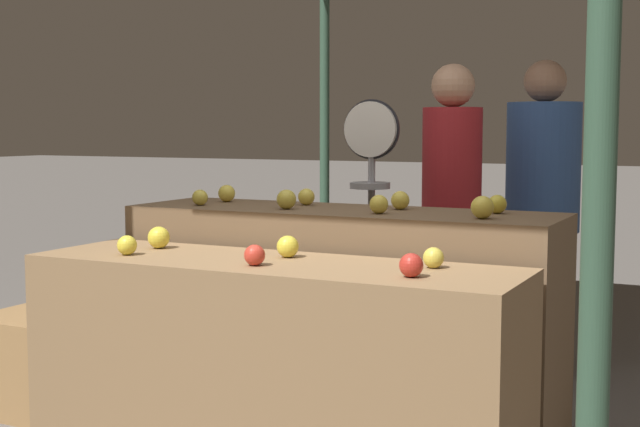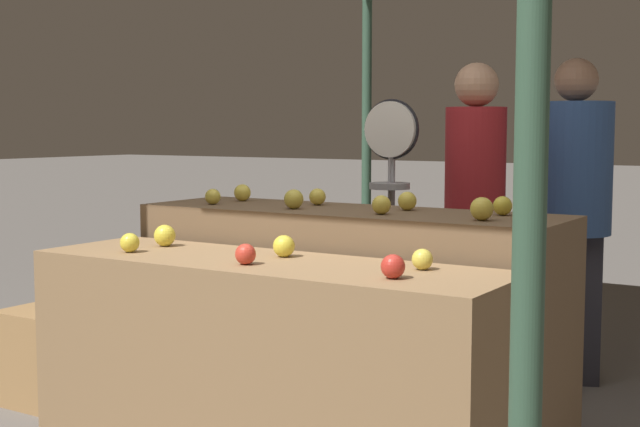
{
  "view_description": "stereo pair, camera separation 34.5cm",
  "coord_description": "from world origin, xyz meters",
  "px_view_note": "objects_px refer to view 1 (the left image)",
  "views": [
    {
      "loc": [
        1.58,
        -2.77,
        1.36
      ],
      "look_at": [
        0.05,
        0.3,
        1.02
      ],
      "focal_mm": 50.0,
      "sensor_mm": 36.0,
      "label": 1
    },
    {
      "loc": [
        1.88,
        -2.61,
        1.36
      ],
      "look_at": [
        0.05,
        0.3,
        1.02
      ],
      "focal_mm": 50.0,
      "sensor_mm": 36.0,
      "label": 2
    }
  ],
  "objects_px": {
    "person_vendor_at_scale": "(451,200)",
    "person_customer_left": "(542,197)",
    "produce_scale": "(371,181)",
    "wooden_crate_side": "(35,362)"
  },
  "relations": [
    {
      "from": "person_vendor_at_scale",
      "to": "person_customer_left",
      "type": "height_order",
      "value": "person_customer_left"
    },
    {
      "from": "produce_scale",
      "to": "person_vendor_at_scale",
      "type": "relative_size",
      "value": 0.89
    },
    {
      "from": "produce_scale",
      "to": "person_customer_left",
      "type": "xyz_separation_m",
      "value": [
        0.68,
        0.77,
        -0.11
      ]
    },
    {
      "from": "produce_scale",
      "to": "person_customer_left",
      "type": "bearing_deg",
      "value": 48.66
    },
    {
      "from": "wooden_crate_side",
      "to": "person_customer_left",
      "type": "bearing_deg",
      "value": 39.61
    },
    {
      "from": "person_vendor_at_scale",
      "to": "produce_scale",
      "type": "bearing_deg",
      "value": 67.29
    },
    {
      "from": "person_customer_left",
      "to": "wooden_crate_side",
      "type": "relative_size",
      "value": 3.68
    },
    {
      "from": "produce_scale",
      "to": "wooden_crate_side",
      "type": "bearing_deg",
      "value": -146.05
    },
    {
      "from": "produce_scale",
      "to": "wooden_crate_side",
      "type": "height_order",
      "value": "produce_scale"
    },
    {
      "from": "person_customer_left",
      "to": "produce_scale",
      "type": "bearing_deg",
      "value": 24.69
    }
  ]
}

